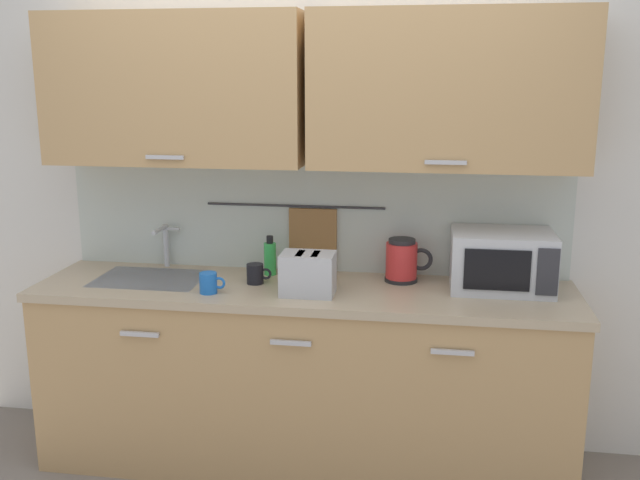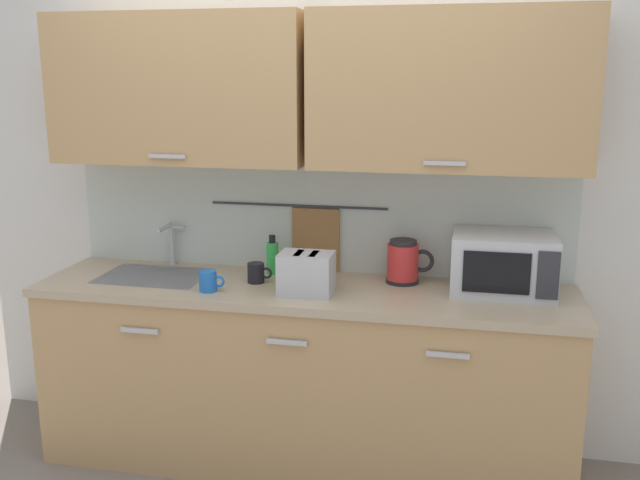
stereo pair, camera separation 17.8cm
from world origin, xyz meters
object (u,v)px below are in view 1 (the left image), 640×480
(electric_kettle, at_px, (402,261))
(toaster, at_px, (308,274))
(mug_near_sink, at_px, (209,283))
(mug_by_kettle, at_px, (256,274))
(microwave, at_px, (502,261))
(dish_soap_bottle, at_px, (270,258))

(electric_kettle, bearing_deg, toaster, -146.56)
(toaster, bearing_deg, mug_near_sink, -173.09)
(toaster, height_order, mug_by_kettle, toaster)
(microwave, bearing_deg, mug_near_sink, -168.32)
(electric_kettle, distance_m, mug_near_sink, 0.92)
(dish_soap_bottle, xyz_separation_m, mug_near_sink, (-0.21, -0.34, -0.04))
(microwave, relative_size, toaster, 1.80)
(dish_soap_bottle, xyz_separation_m, mug_by_kettle, (-0.03, -0.16, -0.04))
(dish_soap_bottle, distance_m, mug_by_kettle, 0.17)
(microwave, height_order, mug_by_kettle, microwave)
(microwave, distance_m, electric_kettle, 0.46)
(dish_soap_bottle, height_order, mug_by_kettle, dish_soap_bottle)
(microwave, bearing_deg, toaster, -165.92)
(mug_near_sink, distance_m, toaster, 0.45)
(toaster, distance_m, mug_by_kettle, 0.30)
(electric_kettle, xyz_separation_m, mug_near_sink, (-0.86, -0.33, -0.05))
(dish_soap_bottle, xyz_separation_m, toaster, (0.24, -0.29, 0.01))
(mug_by_kettle, bearing_deg, microwave, 4.65)
(microwave, height_order, mug_near_sink, microwave)
(microwave, xyz_separation_m, mug_by_kettle, (-1.14, -0.09, -0.09))
(mug_near_sink, relative_size, toaster, 0.47)
(mug_near_sink, relative_size, mug_by_kettle, 1.00)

